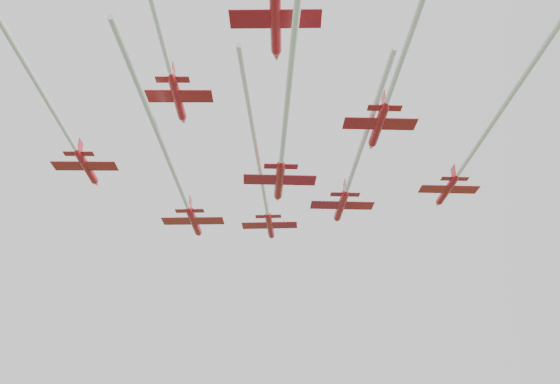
# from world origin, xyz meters

# --- Properties ---
(jet_lead) EXTENTS (9.52, 56.09, 2.85)m
(jet_lead) POSITION_xyz_m (-3.59, 1.72, 53.85)
(jet_lead) COLOR red
(jet_row2_left) EXTENTS (9.63, 54.14, 2.87)m
(jet_row2_left) POSITION_xyz_m (-14.39, -8.23, 50.58)
(jet_row2_left) COLOR red
(jet_row2_right) EXTENTS (10.02, 45.94, 2.94)m
(jet_row2_right) POSITION_xyz_m (9.27, -4.48, 52.77)
(jet_row2_right) COLOR red
(jet_row3_left) EXTENTS (8.51, 42.34, 2.51)m
(jet_row3_left) POSITION_xyz_m (-25.02, -23.00, 51.22)
(jet_row3_left) COLOR red
(jet_row3_mid) EXTENTS (10.33, 51.55, 2.94)m
(jet_row3_mid) POSITION_xyz_m (0.73, -20.34, 50.73)
(jet_row3_mid) COLOR red
(jet_row3_right) EXTENTS (10.98, 65.10, 2.42)m
(jet_row3_right) POSITION_xyz_m (24.56, -24.30, 50.14)
(jet_row3_right) COLOR red
(jet_row4_left) EXTENTS (8.34, 55.99, 2.47)m
(jet_row4_left) POSITION_xyz_m (-10.04, -40.66, 53.30)
(jet_row4_left) COLOR red
(jet_row4_right) EXTENTS (10.48, 60.67, 2.61)m
(jet_row4_right) POSITION_xyz_m (13.82, -36.29, 52.21)
(jet_row4_right) COLOR red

